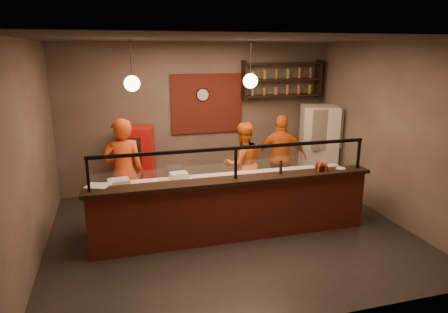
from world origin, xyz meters
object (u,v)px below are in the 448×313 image
object	(u,v)px
wall_clock	(203,95)
cook_mid	(243,164)
pizza_dough	(290,175)
red_cooler	(138,163)
fridge	(318,147)
pepper_mill	(281,167)
cook_right	(281,157)
cook_left	(124,172)
condiment_caddy	(321,168)

from	to	relation	value
wall_clock	cook_mid	world-z (taller)	wall_clock
pizza_dough	red_cooler	bearing A→B (deg)	140.45
fridge	pizza_dough	bearing A→B (deg)	-112.20
pizza_dough	pepper_mill	bearing A→B (deg)	-133.81
red_cooler	cook_mid	bearing A→B (deg)	-14.10
red_cooler	pepper_mill	world-z (taller)	red_cooler
cook_mid	cook_right	size ratio (longest dim) A/B	0.95
pepper_mill	fridge	bearing A→B (deg)	48.41
fridge	cook_left	bearing A→B (deg)	-149.10
wall_clock	cook_left	distance (m)	2.66
cook_mid	fridge	size ratio (longest dim) A/B	0.90
wall_clock	condiment_caddy	world-z (taller)	wall_clock
cook_left	pepper_mill	bearing A→B (deg)	153.38
cook_left	cook_right	world-z (taller)	cook_left
wall_clock	pepper_mill	distance (m)	2.95
red_cooler	pepper_mill	xyz separation A→B (m)	(2.16, -2.41, 0.41)
pepper_mill	red_cooler	bearing A→B (deg)	131.92
cook_left	cook_right	size ratio (longest dim) A/B	1.09
pizza_dough	cook_mid	bearing A→B (deg)	114.31
wall_clock	cook_right	distance (m)	2.18
wall_clock	pepper_mill	bearing A→B (deg)	-75.67
fridge	condiment_caddy	xyz separation A→B (m)	(-1.07, -2.06, 0.18)
cook_left	pizza_dough	xyz separation A→B (m)	(2.83, -0.77, -0.06)
wall_clock	cook_right	world-z (taller)	wall_clock
fridge	red_cooler	bearing A→B (deg)	-166.46
pepper_mill	wall_clock	bearing A→B (deg)	104.33
red_cooler	cook_right	bearing A→B (deg)	-4.84
wall_clock	red_cooler	bearing A→B (deg)	-168.07
red_cooler	pizza_dough	distance (m)	3.24
cook_mid	red_cooler	xyz separation A→B (m)	(-1.99, 0.94, -0.08)
wall_clock	red_cooler	distance (m)	2.01
condiment_caddy	pepper_mill	bearing A→B (deg)	178.35
cook_right	red_cooler	world-z (taller)	cook_right
cook_left	fridge	xyz separation A→B (m)	(4.30, 0.91, -0.04)
wall_clock	fridge	xyz separation A→B (m)	(2.50, -0.68, -1.17)
fridge	cook_mid	bearing A→B (deg)	-145.20
condiment_caddy	pepper_mill	xyz separation A→B (m)	(-0.74, 0.02, 0.07)
pepper_mill	cook_left	bearing A→B (deg)	155.81
cook_right	red_cooler	distance (m)	2.99
cook_right	pepper_mill	bearing A→B (deg)	88.13
wall_clock	pizza_dough	xyz separation A→B (m)	(1.03, -2.37, -1.19)
cook_mid	pizza_dough	size ratio (longest dim) A/B	3.51
red_cooler	fridge	bearing A→B (deg)	5.77
red_cooler	condiment_caddy	world-z (taller)	red_cooler
cook_right	pepper_mill	xyz separation A→B (m)	(-0.71, -1.58, 0.29)
wall_clock	condiment_caddy	xyz separation A→B (m)	(1.43, -2.74, -0.99)
cook_left	pepper_mill	distance (m)	2.74
red_cooler	pizza_dough	world-z (taller)	red_cooler
fridge	condiment_caddy	world-z (taller)	fridge
cook_left	red_cooler	bearing A→B (deg)	-107.01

